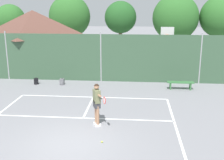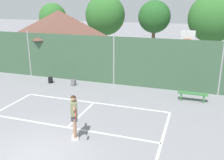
{
  "view_description": "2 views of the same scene",
  "coord_description": "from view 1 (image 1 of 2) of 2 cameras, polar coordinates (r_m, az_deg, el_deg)",
  "views": [
    {
      "loc": [
        2.37,
        -9.27,
        5.0
      ],
      "look_at": [
        1.12,
        4.81,
        1.21
      ],
      "focal_mm": 44.85,
      "sensor_mm": 36.0,
      "label": 1
    },
    {
      "loc": [
        5.08,
        -6.46,
        5.3
      ],
      "look_at": [
        0.84,
        6.13,
        1.19
      ],
      "focal_mm": 40.94,
      "sensor_mm": 36.0,
      "label": 2
    }
  ],
  "objects": [
    {
      "name": "ground_plane",
      "position": [
        10.79,
        -8.42,
        -12.76
      ],
      "size": [
        120.0,
        120.0,
        0.0
      ],
      "primitive_type": "plane",
      "color": "gray"
    },
    {
      "name": "court_markings",
      "position": [
        11.35,
        -7.65,
        -11.25
      ],
      "size": [
        8.3,
        11.1,
        0.01
      ],
      "color": "white",
      "rests_on": "ground"
    },
    {
      "name": "chainlink_fence",
      "position": [
        18.73,
        -2.27,
        4.5
      ],
      "size": [
        26.09,
        0.09,
        3.32
      ],
      "color": "#38563D",
      "rests_on": "ground"
    },
    {
      "name": "basketball_hoop",
      "position": [
        20.08,
        11.08,
        7.04
      ],
      "size": [
        0.9,
        0.67,
        3.55
      ],
      "color": "yellow",
      "rests_on": "ground"
    },
    {
      "name": "clubhouse_building",
      "position": [
        22.9,
        -15.6,
        7.97
      ],
      "size": [
        6.23,
        4.86,
        4.64
      ],
      "color": "beige",
      "rests_on": "ground"
    },
    {
      "name": "treeline_backdrop",
      "position": [
        29.66,
        4.49,
        12.61
      ],
      "size": [
        25.65,
        4.21,
        6.11
      ],
      "color": "brown",
      "rests_on": "ground"
    },
    {
      "name": "tennis_player",
      "position": [
        11.78,
        -3.1,
        -4.28
      ],
      "size": [
        0.74,
        1.29,
        1.85
      ],
      "color": "silver",
      "rests_on": "ground"
    },
    {
      "name": "tennis_ball",
      "position": [
        10.76,
        -2.08,
        -12.49
      ],
      "size": [
        0.07,
        0.07,
        0.07
      ],
      "primitive_type": "sphere",
      "color": "#CCE033",
      "rests_on": "ground"
    },
    {
      "name": "backpack_black",
      "position": [
        18.92,
        -15.21,
        -0.24
      ],
      "size": [
        0.32,
        0.31,
        0.46
      ],
      "color": "black",
      "rests_on": "ground"
    },
    {
      "name": "backpack_grey",
      "position": [
        18.41,
        -10.16,
        -0.37
      ],
      "size": [
        0.3,
        0.28,
        0.46
      ],
      "color": "slate",
      "rests_on": "ground"
    },
    {
      "name": "courtside_bench",
      "position": [
        17.57,
        13.77,
        -0.75
      ],
      "size": [
        1.6,
        0.36,
        0.48
      ],
      "color": "#336B38",
      "rests_on": "ground"
    }
  ]
}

